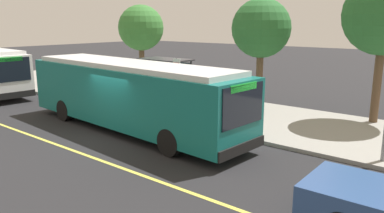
% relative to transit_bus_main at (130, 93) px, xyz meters
% --- Properties ---
extents(ground_plane, '(120.00, 120.00, 0.00)m').
position_rel_transit_bus_main_xyz_m(ground_plane, '(0.25, -1.01, -1.62)').
color(ground_plane, '#232326').
extents(sidewalk_curb, '(44.00, 6.40, 0.15)m').
position_rel_transit_bus_main_xyz_m(sidewalk_curb, '(0.25, 4.99, -1.54)').
color(sidewalk_curb, gray).
rests_on(sidewalk_curb, ground_plane).
extents(lane_stripe_center, '(36.00, 0.14, 0.01)m').
position_rel_transit_bus_main_xyz_m(lane_stripe_center, '(0.25, -3.21, -1.61)').
color(lane_stripe_center, '#E0D64C').
rests_on(lane_stripe_center, ground_plane).
extents(transit_bus_main, '(12.06, 3.35, 2.95)m').
position_rel_transit_bus_main_xyz_m(transit_bus_main, '(0.00, 0.00, 0.00)').
color(transit_bus_main, '#146B66').
rests_on(transit_bus_main, ground_plane).
extents(bus_shelter, '(2.90, 1.60, 2.48)m').
position_rel_transit_bus_main_xyz_m(bus_shelter, '(-2.38, 4.76, 0.30)').
color(bus_shelter, '#333338').
rests_on(bus_shelter, sidewalk_curb).
extents(waiting_bench, '(1.60, 0.48, 0.95)m').
position_rel_transit_bus_main_xyz_m(waiting_bench, '(-2.09, 4.80, -0.98)').
color(waiting_bench, brown).
rests_on(waiting_bench, sidewalk_curb).
extents(route_sign_post, '(0.44, 0.08, 2.80)m').
position_rel_transit_bus_main_xyz_m(route_sign_post, '(0.28, 2.74, 0.34)').
color(route_sign_post, '#333338').
rests_on(route_sign_post, sidewalk_curb).
extents(street_tree_near_shelter, '(3.01, 3.01, 5.59)m').
position_rel_transit_bus_main_xyz_m(street_tree_near_shelter, '(-6.70, 7.09, 2.58)').
color(street_tree_near_shelter, brown).
rests_on(street_tree_near_shelter, sidewalk_curb).
extents(street_tree_upstreet, '(3.05, 3.05, 5.67)m').
position_rel_transit_bus_main_xyz_m(street_tree_upstreet, '(2.35, 7.00, 2.64)').
color(street_tree_upstreet, brown).
rests_on(street_tree_upstreet, sidewalk_curb).
extents(street_tree_downstreet, '(3.51, 3.51, 6.52)m').
position_rel_transit_bus_main_xyz_m(street_tree_downstreet, '(8.00, 7.52, 3.26)').
color(street_tree_downstreet, brown).
rests_on(street_tree_downstreet, sidewalk_curb).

